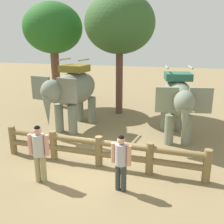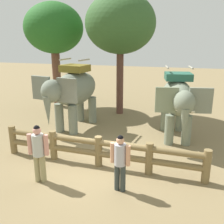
{
  "view_description": "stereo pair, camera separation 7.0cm",
  "coord_description": "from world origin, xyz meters",
  "px_view_note": "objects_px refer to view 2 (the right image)",
  "views": [
    {
      "loc": [
        2.4,
        -7.58,
        4.17
      ],
      "look_at": [
        0.0,
        1.58,
        1.4
      ],
      "focal_mm": 41.49,
      "sensor_mm": 36.0,
      "label": 1
    },
    {
      "loc": [
        2.47,
        -7.57,
        4.17
      ],
      "look_at": [
        0.0,
        1.58,
        1.4
      ],
      "focal_mm": 41.49,
      "sensor_mm": 36.0,
      "label": 2
    }
  ],
  "objects_px": {
    "elephant_near_left": "(73,91)",
    "log_fence": "(98,149)",
    "tourist_woman_in_black": "(38,150)",
    "elephant_center": "(178,100)",
    "tree_far_left": "(54,29)",
    "tree_back_center": "(120,24)",
    "tourist_man_in_blue": "(120,159)"
  },
  "relations": [
    {
      "from": "tree_far_left",
      "to": "tourist_woman_in_black",
      "type": "bearing_deg",
      "value": -66.93
    },
    {
      "from": "elephant_center",
      "to": "tree_far_left",
      "type": "xyz_separation_m",
      "value": [
        -7.2,
        3.6,
        2.87
      ]
    },
    {
      "from": "elephant_center",
      "to": "tree_back_center",
      "type": "bearing_deg",
      "value": 135.55
    },
    {
      "from": "tree_far_left",
      "to": "tree_back_center",
      "type": "xyz_separation_m",
      "value": [
        4.04,
        -0.5,
        0.21
      ]
    },
    {
      "from": "tourist_woman_in_black",
      "to": "tourist_man_in_blue",
      "type": "xyz_separation_m",
      "value": [
        2.39,
        0.16,
        -0.07
      ]
    },
    {
      "from": "elephant_near_left",
      "to": "tree_back_center",
      "type": "distance_m",
      "value": 4.47
    },
    {
      "from": "log_fence",
      "to": "elephant_center",
      "type": "relative_size",
      "value": 1.94
    },
    {
      "from": "tree_back_center",
      "to": "tourist_woman_in_black",
      "type": "bearing_deg",
      "value": -94.48
    },
    {
      "from": "elephant_center",
      "to": "tree_back_center",
      "type": "distance_m",
      "value": 5.39
    },
    {
      "from": "log_fence",
      "to": "tourist_man_in_blue",
      "type": "distance_m",
      "value": 1.61
    },
    {
      "from": "log_fence",
      "to": "tree_far_left",
      "type": "height_order",
      "value": "tree_far_left"
    },
    {
      "from": "tourist_woman_in_black",
      "to": "log_fence",
      "type": "bearing_deg",
      "value": 44.73
    },
    {
      "from": "elephant_near_left",
      "to": "elephant_center",
      "type": "relative_size",
      "value": 1.07
    },
    {
      "from": "elephant_near_left",
      "to": "tree_back_center",
      "type": "relative_size",
      "value": 0.6
    },
    {
      "from": "elephant_near_left",
      "to": "tourist_man_in_blue",
      "type": "relative_size",
      "value": 2.31
    },
    {
      "from": "log_fence",
      "to": "tourist_man_in_blue",
      "type": "relative_size",
      "value": 4.21
    },
    {
      "from": "log_fence",
      "to": "elephant_center",
      "type": "bearing_deg",
      "value": 52.85
    },
    {
      "from": "elephant_near_left",
      "to": "tree_far_left",
      "type": "xyz_separation_m",
      "value": [
        -2.56,
        3.49,
        2.76
      ]
    },
    {
      "from": "elephant_near_left",
      "to": "tourist_woman_in_black",
      "type": "bearing_deg",
      "value": -79.13
    },
    {
      "from": "tourist_woman_in_black",
      "to": "tree_back_center",
      "type": "distance_m",
      "value": 8.49
    },
    {
      "from": "elephant_near_left",
      "to": "tourist_woman_in_black",
      "type": "relative_size",
      "value": 2.16
    },
    {
      "from": "tree_back_center",
      "to": "elephant_near_left",
      "type": "bearing_deg",
      "value": -116.3
    },
    {
      "from": "elephant_near_left",
      "to": "log_fence",
      "type": "bearing_deg",
      "value": -55.15
    },
    {
      "from": "elephant_near_left",
      "to": "tourist_man_in_blue",
      "type": "height_order",
      "value": "elephant_near_left"
    },
    {
      "from": "elephant_center",
      "to": "tourist_woman_in_black",
      "type": "xyz_separation_m",
      "value": [
        -3.75,
        -4.5,
        -0.67
      ]
    },
    {
      "from": "log_fence",
      "to": "elephant_center",
      "type": "xyz_separation_m",
      "value": [
        2.38,
        3.14,
        1.09
      ]
    },
    {
      "from": "tourist_man_in_blue",
      "to": "tree_far_left",
      "type": "height_order",
      "value": "tree_far_left"
    },
    {
      "from": "log_fence",
      "to": "tourist_woman_in_black",
      "type": "relative_size",
      "value": 3.94
    },
    {
      "from": "tourist_man_in_blue",
      "to": "elephant_near_left",
      "type": "bearing_deg",
      "value": 126.4
    },
    {
      "from": "tree_far_left",
      "to": "tree_back_center",
      "type": "bearing_deg",
      "value": -7.04
    },
    {
      "from": "tourist_woman_in_black",
      "to": "tree_far_left",
      "type": "height_order",
      "value": "tree_far_left"
    },
    {
      "from": "tourist_woman_in_black",
      "to": "elephant_near_left",
      "type": "bearing_deg",
      "value": 100.87
    }
  ]
}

